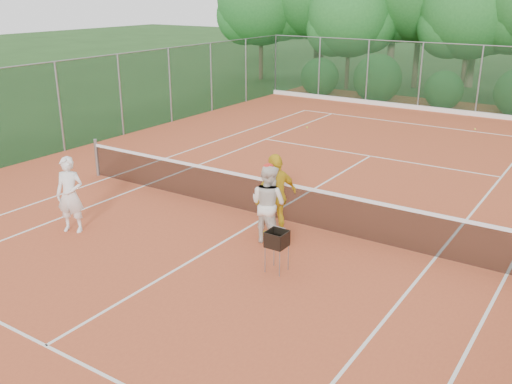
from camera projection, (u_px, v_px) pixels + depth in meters
ground at (267, 217)px, 13.85m from camera, size 120.00×120.00×0.00m
clay_court at (267, 217)px, 13.85m from camera, size 18.00×36.00×0.02m
tennis_net at (267, 197)px, 13.68m from camera, size 11.97×0.10×1.10m
player_white at (70, 195)px, 12.74m from camera, size 0.75×0.65×1.75m
player_center_grp at (268, 204)px, 12.20m from camera, size 0.91×0.74×1.78m
player_yellow at (276, 196)px, 12.43m from camera, size 0.79×1.20×1.90m
ball_hopper at (277, 240)px, 10.95m from camera, size 0.37×0.37×0.84m
stray_ball_a at (307, 127)px, 22.68m from camera, size 0.07×0.07×0.07m
stray_ball_b at (475, 129)px, 22.42m from camera, size 0.07×0.07×0.07m
court_markings at (267, 216)px, 13.85m from camera, size 11.03×23.83×0.01m
fence_back at (449, 79)px, 25.14m from camera, size 18.07×0.07×3.00m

